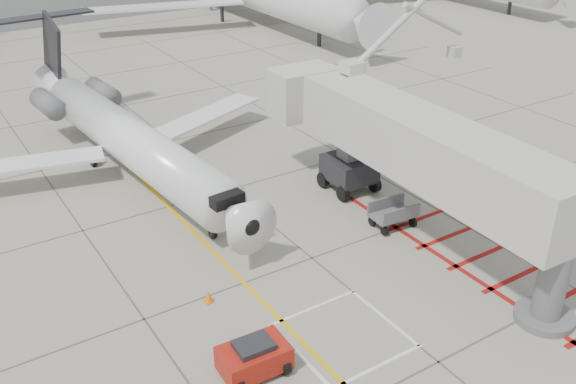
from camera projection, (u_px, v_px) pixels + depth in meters
ground_plane at (368, 304)px, 25.99m from camera, size 260.00×260.00×0.00m
regional_jet at (144, 128)px, 33.36m from camera, size 23.96×29.14×7.18m
jet_bridge at (435, 165)px, 28.43m from camera, size 10.02×20.13×7.94m
pushback_tug at (254, 357)px, 22.25m from camera, size 2.46×1.61×1.40m
baggage_cart at (393, 214)px, 31.18m from camera, size 2.26×1.53×1.36m
ground_power_unit at (524, 203)px, 31.77m from camera, size 2.40×1.59×1.78m
cone_nose at (209, 297)px, 26.00m from camera, size 0.38×0.38×0.53m
cone_side at (226, 223)px, 31.26m from camera, size 0.35×0.35×0.48m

